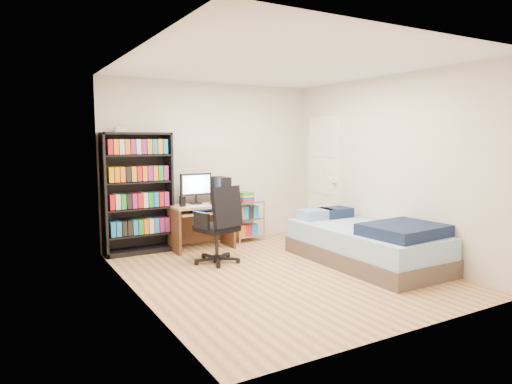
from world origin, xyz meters
TOP-DOWN VIEW (x-y plane):
  - room at (0.00, 0.00)m, footprint 3.58×4.08m
  - media_shelf at (-1.24, 1.84)m, footprint 0.97×0.32m
  - computer_desk at (-0.27, 1.65)m, footprint 0.89×0.52m
  - office_chair at (-0.47, 0.78)m, footprint 0.75×0.75m
  - wire_cart at (0.48, 1.77)m, footprint 0.52×0.39m
  - bed at (1.19, -0.22)m, footprint 1.08×2.16m
  - door at (1.72, 1.35)m, footprint 0.12×0.80m

SIDE VIEW (x-z plane):
  - bed at x=1.19m, z-range -0.04..0.58m
  - office_chair at x=-0.47m, z-range -0.19..0.85m
  - wire_cart at x=0.48m, z-range 0.12..0.91m
  - computer_desk at x=-0.27m, z-range 0.04..1.17m
  - media_shelf at x=-1.24m, z-range -0.01..1.79m
  - door at x=1.72m, z-range 0.00..2.00m
  - room at x=0.00m, z-range -0.04..2.54m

